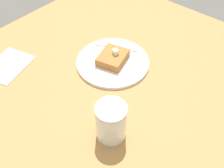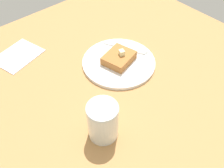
% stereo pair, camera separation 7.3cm
% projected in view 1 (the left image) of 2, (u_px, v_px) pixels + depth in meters
% --- Properties ---
extents(table_surface, '(0.99, 0.99, 0.02)m').
position_uv_depth(table_surface, '(116.00, 70.00, 0.85)').
color(table_surface, '#B27E48').
rests_on(table_surface, ground).
extents(plate, '(0.25, 0.25, 0.01)m').
position_uv_depth(plate, '(113.00, 62.00, 0.85)').
color(plate, silver).
rests_on(plate, table_surface).
extents(toast_slice_center, '(0.10, 0.12, 0.03)m').
position_uv_depth(toast_slice_center, '(113.00, 58.00, 0.84)').
color(toast_slice_center, '#AC6C35').
rests_on(toast_slice_center, plate).
extents(butter_pat_primary, '(0.02, 0.02, 0.02)m').
position_uv_depth(butter_pat_primary, '(115.00, 52.00, 0.82)').
color(butter_pat_primary, beige).
rests_on(butter_pat_primary, toast_slice_center).
extents(fork, '(0.15, 0.09, 0.00)m').
position_uv_depth(fork, '(119.00, 48.00, 0.89)').
color(fork, silver).
rests_on(fork, plate).
extents(syrup_jar, '(0.08, 0.08, 0.11)m').
position_uv_depth(syrup_jar, '(111.00, 123.00, 0.63)').
color(syrup_jar, '#582C0F').
rests_on(syrup_jar, table_surface).
extents(napkin, '(0.16, 0.18, 0.00)m').
position_uv_depth(napkin, '(8.00, 65.00, 0.85)').
color(napkin, white).
rests_on(napkin, table_surface).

